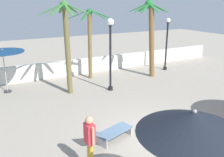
{
  "coord_description": "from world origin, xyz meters",
  "views": [
    {
      "loc": [
        -5.24,
        -6.55,
        4.91
      ],
      "look_at": [
        0.0,
        3.22,
        1.4
      ],
      "focal_mm": 39.18,
      "sensor_mm": 36.0,
      "label": 1
    }
  ],
  "objects_px": {
    "patio_umbrella_0": "(194,124)",
    "palm_tree_1": "(90,34)",
    "palm_tree_0": "(151,30)",
    "lounge_chair_1": "(110,132)",
    "lamp_post_0": "(167,41)",
    "guest_0": "(90,137)",
    "lamp_post_1": "(110,45)",
    "palm_tree_2": "(67,35)",
    "patio_umbrella_2": "(3,54)"
  },
  "relations": [
    {
      "from": "patio_umbrella_0",
      "to": "lamp_post_1",
      "type": "relative_size",
      "value": 0.74
    },
    {
      "from": "palm_tree_0",
      "to": "lounge_chair_1",
      "type": "xyz_separation_m",
      "value": [
        -6.11,
        -5.94,
        -2.76
      ]
    },
    {
      "from": "palm_tree_0",
      "to": "lounge_chair_1",
      "type": "distance_m",
      "value": 8.96
    },
    {
      "from": "lamp_post_1",
      "to": "lounge_chair_1",
      "type": "distance_m",
      "value": 5.92
    },
    {
      "from": "lamp_post_0",
      "to": "patio_umbrella_2",
      "type": "bearing_deg",
      "value": 177.48
    },
    {
      "from": "palm_tree_2",
      "to": "lounge_chair_1",
      "type": "bearing_deg",
      "value": -93.54
    },
    {
      "from": "lamp_post_1",
      "to": "palm_tree_0",
      "type": "bearing_deg",
      "value": 17.25
    },
    {
      "from": "palm_tree_2",
      "to": "palm_tree_1",
      "type": "bearing_deg",
      "value": 42.47
    },
    {
      "from": "palm_tree_0",
      "to": "lamp_post_1",
      "type": "height_order",
      "value": "palm_tree_0"
    },
    {
      "from": "lamp_post_0",
      "to": "guest_0",
      "type": "distance_m",
      "value": 12.34
    },
    {
      "from": "patio_umbrella_0",
      "to": "lamp_post_1",
      "type": "distance_m",
      "value": 9.31
    },
    {
      "from": "palm_tree_2",
      "to": "lamp_post_0",
      "type": "height_order",
      "value": "palm_tree_2"
    },
    {
      "from": "patio_umbrella_0",
      "to": "lamp_post_0",
      "type": "height_order",
      "value": "lamp_post_0"
    },
    {
      "from": "guest_0",
      "to": "lamp_post_0",
      "type": "bearing_deg",
      "value": 39.57
    },
    {
      "from": "patio_umbrella_2",
      "to": "lamp_post_1",
      "type": "relative_size",
      "value": 0.61
    },
    {
      "from": "palm_tree_1",
      "to": "lamp_post_0",
      "type": "distance_m",
      "value": 5.82
    },
    {
      "from": "palm_tree_1",
      "to": "guest_0",
      "type": "height_order",
      "value": "palm_tree_1"
    },
    {
      "from": "palm_tree_0",
      "to": "palm_tree_1",
      "type": "height_order",
      "value": "palm_tree_0"
    },
    {
      "from": "palm_tree_2",
      "to": "lamp_post_1",
      "type": "bearing_deg",
      "value": -16.14
    },
    {
      "from": "palm_tree_1",
      "to": "lamp_post_1",
      "type": "distance_m",
      "value": 2.67
    },
    {
      "from": "lamp_post_0",
      "to": "lounge_chair_1",
      "type": "xyz_separation_m",
      "value": [
        -8.27,
        -6.82,
        -1.79
      ]
    },
    {
      "from": "palm_tree_0",
      "to": "lamp_post_1",
      "type": "xyz_separation_m",
      "value": [
        -3.53,
        -1.09,
        -0.56
      ]
    },
    {
      "from": "palm_tree_1",
      "to": "palm_tree_2",
      "type": "height_order",
      "value": "palm_tree_2"
    },
    {
      "from": "palm_tree_2",
      "to": "guest_0",
      "type": "xyz_separation_m",
      "value": [
        -1.55,
        -6.5,
        -2.15
      ]
    },
    {
      "from": "guest_0",
      "to": "palm_tree_2",
      "type": "bearing_deg",
      "value": 76.63
    },
    {
      "from": "palm_tree_1",
      "to": "palm_tree_2",
      "type": "distance_m",
      "value": 2.98
    },
    {
      "from": "palm_tree_0",
      "to": "palm_tree_2",
      "type": "relative_size",
      "value": 1.01
    },
    {
      "from": "lounge_chair_1",
      "to": "palm_tree_1",
      "type": "bearing_deg",
      "value": 71.36
    },
    {
      "from": "palm_tree_2",
      "to": "lamp_post_0",
      "type": "xyz_separation_m",
      "value": [
        7.93,
        1.32,
        -1.03
      ]
    },
    {
      "from": "patio_umbrella_0",
      "to": "lamp_post_0",
      "type": "bearing_deg",
      "value": 51.6
    },
    {
      "from": "palm_tree_1",
      "to": "lamp_post_0",
      "type": "xyz_separation_m",
      "value": [
        5.74,
        -0.68,
        -0.72
      ]
    },
    {
      "from": "guest_0",
      "to": "palm_tree_0",
      "type": "bearing_deg",
      "value": 43.53
    },
    {
      "from": "lamp_post_0",
      "to": "guest_0",
      "type": "height_order",
      "value": "lamp_post_0"
    },
    {
      "from": "patio_umbrella_2",
      "to": "palm_tree_1",
      "type": "relative_size",
      "value": 0.55
    },
    {
      "from": "patio_umbrella_0",
      "to": "palm_tree_0",
      "type": "relative_size",
      "value": 0.6
    },
    {
      "from": "patio_umbrella_0",
      "to": "palm_tree_1",
      "type": "height_order",
      "value": "palm_tree_1"
    },
    {
      "from": "lamp_post_0",
      "to": "guest_0",
      "type": "xyz_separation_m",
      "value": [
        -9.47,
        -7.83,
        -1.12
      ]
    },
    {
      "from": "patio_umbrella_0",
      "to": "guest_0",
      "type": "height_order",
      "value": "patio_umbrella_0"
    },
    {
      "from": "palm_tree_2",
      "to": "guest_0",
      "type": "distance_m",
      "value": 7.02
    },
    {
      "from": "patio_umbrella_2",
      "to": "lounge_chair_1",
      "type": "distance_m",
      "value": 7.99
    },
    {
      "from": "lamp_post_1",
      "to": "patio_umbrella_0",
      "type": "bearing_deg",
      "value": -108.11
    },
    {
      "from": "lamp_post_1",
      "to": "guest_0",
      "type": "relative_size",
      "value": 2.32
    },
    {
      "from": "palm_tree_0",
      "to": "lamp_post_0",
      "type": "height_order",
      "value": "palm_tree_0"
    },
    {
      "from": "palm_tree_2",
      "to": "lamp_post_0",
      "type": "bearing_deg",
      "value": 9.47
    },
    {
      "from": "patio_umbrella_0",
      "to": "guest_0",
      "type": "distance_m",
      "value": 3.53
    },
    {
      "from": "patio_umbrella_0",
      "to": "patio_umbrella_2",
      "type": "relative_size",
      "value": 1.21
    },
    {
      "from": "patio_umbrella_0",
      "to": "palm_tree_0",
      "type": "distance_m",
      "value": 11.85
    },
    {
      "from": "palm_tree_2",
      "to": "lounge_chair_1",
      "type": "xyz_separation_m",
      "value": [
        -0.34,
        -5.49,
        -2.82
      ]
    },
    {
      "from": "palm_tree_0",
      "to": "lamp_post_1",
      "type": "distance_m",
      "value": 3.73
    },
    {
      "from": "patio_umbrella_2",
      "to": "lamp_post_1",
      "type": "distance_m",
      "value": 5.85
    }
  ]
}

